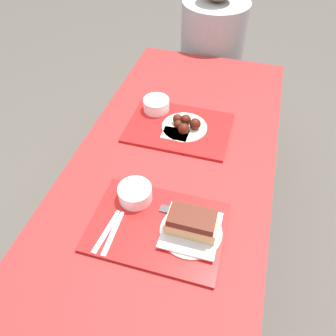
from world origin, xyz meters
TOP-DOWN VIEW (x-y plane):
  - ground_plane at (0.00, 0.00)m, footprint 12.00×12.00m
  - picnic_table at (0.00, 0.00)m, footprint 0.79×1.89m
  - picnic_bench_far at (0.00, 1.16)m, footprint 0.75×0.28m
  - tray_near at (0.03, -0.23)m, footprint 0.44×0.31m
  - tray_far at (-0.03, 0.28)m, footprint 0.44×0.31m
  - bowl_coleslaw_near at (-0.07, -0.14)m, footprint 0.12×0.12m
  - brisket_sandwich_plate at (0.15, -0.23)m, footprint 0.20×0.20m
  - plastic_fork_near at (-0.12, -0.30)m, footprint 0.03×0.17m
  - plastic_knife_near at (-0.10, -0.30)m, footprint 0.02×0.17m
  - condiment_packet at (0.04, -0.16)m, footprint 0.04×0.03m
  - bowl_coleslaw_far at (-0.16, 0.37)m, footprint 0.12×0.12m
  - wings_plate_far at (0.00, 0.27)m, footprint 0.20×0.20m
  - napkin_far at (-0.03, 0.22)m, footprint 0.11×0.08m
  - person_seated_across at (-0.04, 1.16)m, footprint 0.39×0.39m

SIDE VIEW (x-z plane):
  - ground_plane at x=0.00m, z-range 0.00..0.00m
  - picnic_bench_far at x=0.00m, z-range 0.15..0.60m
  - picnic_table at x=0.00m, z-range 0.29..1.07m
  - person_seated_across at x=-0.04m, z-range 0.38..1.11m
  - tray_near at x=0.03m, z-range 0.77..0.79m
  - tray_far at x=-0.03m, z-range 0.77..0.79m
  - plastic_fork_near at x=-0.12m, z-range 0.79..0.79m
  - plastic_knife_near at x=-0.10m, z-range 0.79..0.79m
  - condiment_packet at x=0.04m, z-range 0.79..0.79m
  - napkin_far at x=-0.03m, z-range 0.79..0.79m
  - wings_plate_far at x=0.00m, z-range 0.78..0.83m
  - bowl_coleslaw_near at x=-0.07m, z-range 0.79..0.84m
  - bowl_coleslaw_far at x=-0.16m, z-range 0.79..0.84m
  - brisket_sandwich_plate at x=0.15m, z-range 0.78..0.87m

